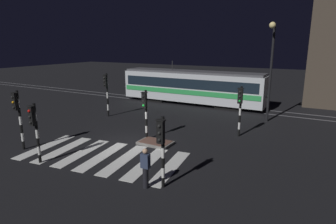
{
  "coord_description": "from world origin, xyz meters",
  "views": [
    {
      "loc": [
        9.76,
        -12.53,
        5.74
      ],
      "look_at": [
        1.02,
        3.29,
        1.4
      ],
      "focal_mm": 30.21,
      "sensor_mm": 36.0,
      "label": 1
    }
  ],
  "objects_px": {
    "traffic_light_corner_far_left": "(106,88)",
    "traffic_light_kerb_mid_left": "(34,125)",
    "traffic_light_median_centre": "(145,108)",
    "traffic_light_corner_near_right": "(162,142)",
    "traffic_light_corner_far_right": "(240,104)",
    "pedestrian_waiting_at_kerb": "(145,168)",
    "street_lamp_trackside_right": "(271,61)",
    "tram": "(191,86)",
    "traffic_light_corner_near_left": "(18,111)"
  },
  "relations": [
    {
      "from": "traffic_light_corner_far_left",
      "to": "traffic_light_kerb_mid_left",
      "type": "distance_m",
      "value": 9.46
    },
    {
      "from": "traffic_light_kerb_mid_left",
      "to": "traffic_light_median_centre",
      "type": "bearing_deg",
      "value": 64.11
    },
    {
      "from": "traffic_light_corner_near_right",
      "to": "traffic_light_corner_far_left",
      "type": "bearing_deg",
      "value": 140.55
    },
    {
      "from": "traffic_light_corner_near_right",
      "to": "pedestrian_waiting_at_kerb",
      "type": "xyz_separation_m",
      "value": [
        -0.59,
        -0.3,
        -1.11
      ]
    },
    {
      "from": "traffic_light_median_centre",
      "to": "traffic_light_corner_near_left",
      "type": "xyz_separation_m",
      "value": [
        -5.12,
        -4.75,
        0.17
      ]
    },
    {
      "from": "traffic_light_corner_far_left",
      "to": "tram",
      "type": "distance_m",
      "value": 8.79
    },
    {
      "from": "tram",
      "to": "pedestrian_waiting_at_kerb",
      "type": "height_order",
      "value": "tram"
    },
    {
      "from": "traffic_light_corner_far_left",
      "to": "traffic_light_corner_near_right",
      "type": "relative_size",
      "value": 1.17
    },
    {
      "from": "traffic_light_corner_near_left",
      "to": "street_lamp_trackside_right",
      "type": "distance_m",
      "value": 16.8
    },
    {
      "from": "traffic_light_corner_near_right",
      "to": "street_lamp_trackside_right",
      "type": "distance_m",
      "value": 12.98
    },
    {
      "from": "traffic_light_corner_far_right",
      "to": "traffic_light_corner_near_right",
      "type": "xyz_separation_m",
      "value": [
        -0.93,
        -8.11,
        -0.14
      ]
    },
    {
      "from": "traffic_light_corner_far_left",
      "to": "tram",
      "type": "bearing_deg",
      "value": 63.74
    },
    {
      "from": "traffic_light_kerb_mid_left",
      "to": "traffic_light_corner_far_right",
      "type": "bearing_deg",
      "value": 49.97
    },
    {
      "from": "traffic_light_corner_far_right",
      "to": "pedestrian_waiting_at_kerb",
      "type": "bearing_deg",
      "value": -100.28
    },
    {
      "from": "traffic_light_corner_far_right",
      "to": "traffic_light_kerb_mid_left",
      "type": "distance_m",
      "value": 11.68
    },
    {
      "from": "traffic_light_corner_near_left",
      "to": "traffic_light_corner_far_right",
      "type": "bearing_deg",
      "value": 39.35
    },
    {
      "from": "traffic_light_median_centre",
      "to": "pedestrian_waiting_at_kerb",
      "type": "xyz_separation_m",
      "value": [
        3.29,
        -5.01,
        -1.16
      ]
    },
    {
      "from": "traffic_light_kerb_mid_left",
      "to": "traffic_light_corner_near_right",
      "type": "distance_m",
      "value": 6.63
    },
    {
      "from": "traffic_light_corner_near_right",
      "to": "pedestrian_waiting_at_kerb",
      "type": "relative_size",
      "value": 1.76
    },
    {
      "from": "pedestrian_waiting_at_kerb",
      "to": "traffic_light_median_centre",
      "type": "bearing_deg",
      "value": 123.31
    },
    {
      "from": "traffic_light_kerb_mid_left",
      "to": "pedestrian_waiting_at_kerb",
      "type": "distance_m",
      "value": 6.11
    },
    {
      "from": "traffic_light_corner_near_right",
      "to": "tram",
      "type": "xyz_separation_m",
      "value": [
        -5.91,
        15.92,
        -0.24
      ]
    },
    {
      "from": "traffic_light_corner_far_right",
      "to": "pedestrian_waiting_at_kerb",
      "type": "xyz_separation_m",
      "value": [
        -1.53,
        -8.41,
        -1.25
      ]
    },
    {
      "from": "traffic_light_median_centre",
      "to": "traffic_light_corner_near_right",
      "type": "distance_m",
      "value": 6.11
    },
    {
      "from": "traffic_light_corner_far_left",
      "to": "street_lamp_trackside_right",
      "type": "bearing_deg",
      "value": 21.25
    },
    {
      "from": "traffic_light_median_centre",
      "to": "traffic_light_kerb_mid_left",
      "type": "xyz_separation_m",
      "value": [
        -2.69,
        -5.54,
        -0.04
      ]
    },
    {
      "from": "traffic_light_corner_far_left",
      "to": "street_lamp_trackside_right",
      "type": "xyz_separation_m",
      "value": [
        11.63,
        4.52,
        2.27
      ]
    },
    {
      "from": "street_lamp_trackside_right",
      "to": "pedestrian_waiting_at_kerb",
      "type": "xyz_separation_m",
      "value": [
        -2.43,
        -12.88,
        -3.71
      ]
    },
    {
      "from": "traffic_light_corner_far_right",
      "to": "traffic_light_kerb_mid_left",
      "type": "relative_size",
      "value": 1.07
    },
    {
      "from": "traffic_light_median_centre",
      "to": "traffic_light_kerb_mid_left",
      "type": "relative_size",
      "value": 1.02
    },
    {
      "from": "traffic_light_corner_near_left",
      "to": "traffic_light_corner_near_right",
      "type": "distance_m",
      "value": 9.0
    },
    {
      "from": "tram",
      "to": "pedestrian_waiting_at_kerb",
      "type": "bearing_deg",
      "value": -71.86
    },
    {
      "from": "traffic_light_median_centre",
      "to": "traffic_light_corner_far_left",
      "type": "bearing_deg",
      "value": 150.45
    },
    {
      "from": "traffic_light_corner_far_right",
      "to": "tram",
      "type": "relative_size",
      "value": 0.23
    },
    {
      "from": "street_lamp_trackside_right",
      "to": "tram",
      "type": "xyz_separation_m",
      "value": [
        -7.75,
        3.34,
        -2.84
      ]
    },
    {
      "from": "traffic_light_corner_far_left",
      "to": "traffic_light_corner_near_left",
      "type": "distance_m",
      "value": 8.13
    },
    {
      "from": "traffic_light_corner_near_right",
      "to": "street_lamp_trackside_right",
      "type": "bearing_deg",
      "value": 81.67
    },
    {
      "from": "traffic_light_corner_far_right",
      "to": "traffic_light_median_centre",
      "type": "height_order",
      "value": "traffic_light_corner_far_right"
    },
    {
      "from": "traffic_light_corner_far_right",
      "to": "traffic_light_corner_near_right",
      "type": "distance_m",
      "value": 8.17
    },
    {
      "from": "traffic_light_kerb_mid_left",
      "to": "tram",
      "type": "relative_size",
      "value": 0.21
    },
    {
      "from": "pedestrian_waiting_at_kerb",
      "to": "tram",
      "type": "bearing_deg",
      "value": 108.14
    },
    {
      "from": "traffic_light_corner_near_left",
      "to": "traffic_light_corner_near_right",
      "type": "height_order",
      "value": "traffic_light_corner_near_left"
    },
    {
      "from": "traffic_light_median_centre",
      "to": "tram",
      "type": "distance_m",
      "value": 11.4
    },
    {
      "from": "traffic_light_corner_far_right",
      "to": "traffic_light_corner_near_left",
      "type": "bearing_deg",
      "value": -140.65
    },
    {
      "from": "traffic_light_corner_far_right",
      "to": "tram",
      "type": "distance_m",
      "value": 10.39
    },
    {
      "from": "traffic_light_corner_near_right",
      "to": "street_lamp_trackside_right",
      "type": "relative_size",
      "value": 0.42
    },
    {
      "from": "traffic_light_kerb_mid_left",
      "to": "pedestrian_waiting_at_kerb",
      "type": "relative_size",
      "value": 1.77
    },
    {
      "from": "traffic_light_median_centre",
      "to": "pedestrian_waiting_at_kerb",
      "type": "height_order",
      "value": "traffic_light_median_centre"
    },
    {
      "from": "tram",
      "to": "pedestrian_waiting_at_kerb",
      "type": "distance_m",
      "value": 17.1
    },
    {
      "from": "traffic_light_corner_far_right",
      "to": "traffic_light_corner_near_left",
      "type": "relative_size",
      "value": 0.96
    }
  ]
}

